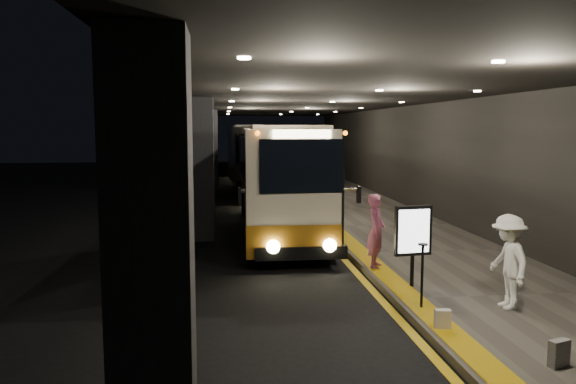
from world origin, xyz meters
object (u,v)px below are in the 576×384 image
bag_plain (443,319)px  stanchion_post (422,276)px  coach_second (256,161)px  passenger_waiting_white (508,262)px  passenger_boarding (376,231)px  bag_polka (559,353)px  info_sign (413,232)px  coach_main (279,183)px  coach_third (246,150)px

bag_plain → stanchion_post: stanchion_post is taller
coach_second → passenger_waiting_white: 21.23m
passenger_boarding → stanchion_post: bearing=-156.5°
passenger_boarding → stanchion_post: size_ratio=1.47×
bag_polka → bag_plain: 1.92m
coach_second → passenger_waiting_white: (3.47, -20.93, -0.63)m
info_sign → bag_plain: bearing=-104.7°
coach_second → coach_main: bearing=-93.1°
coach_third → passenger_waiting_white: bearing=-85.1°
stanchion_post → passenger_boarding: bearing=90.5°
passenger_boarding → bag_plain: 4.24m
bag_polka → bag_plain: (-1.04, 1.62, -0.03)m
coach_main → info_sign: size_ratio=6.47×
info_sign → stanchion_post: info_sign is taller
coach_second → bag_polka: size_ratio=29.18×
coach_main → coach_second: (-0.10, 12.10, 0.00)m
passenger_boarding → bag_polka: size_ratio=4.64×
passenger_boarding → bag_polka: bearing=-146.9°
passenger_waiting_white → stanchion_post: 1.60m
info_sign → passenger_waiting_white: bearing=-58.0°
passenger_waiting_white → bag_plain: passenger_waiting_white is taller
coach_third → bag_polka: 38.85m
coach_third → passenger_boarding: coach_third is taller
coach_second → stanchion_post: bearing=-88.4°
info_sign → stanchion_post: (-0.29, -1.37, -0.56)m
coach_main → stanchion_post: 8.88m
bag_polka → info_sign: size_ratio=0.22×
coach_third → passenger_boarding: size_ratio=6.49×
coach_main → passenger_boarding: coach_main is taller
coach_third → stanchion_post: (1.87, -36.01, -0.98)m
stanchion_post → info_sign: bearing=78.2°
coach_main → coach_third: (-0.06, 27.36, 0.07)m
coach_third → bag_plain: bearing=-87.7°
passenger_waiting_white → bag_polka: (-0.56, -2.53, -0.69)m
coach_main → stanchion_post: size_ratio=9.28×
coach_second → coach_third: coach_third is taller
coach_main → bag_plain: size_ratio=34.52×
coach_main → passenger_boarding: size_ratio=6.30×
coach_third → passenger_waiting_white: size_ratio=6.54×
coach_third → bag_polka: size_ratio=30.12×
passenger_waiting_white → bag_plain: bearing=-59.7°
passenger_waiting_white → bag_polka: bearing=-11.8°
coach_third → passenger_boarding: 32.98m
coach_third → passenger_waiting_white: coach_third is taller
coach_second → passenger_boarding: 17.77m
coach_third → info_sign: (2.15, -34.63, -0.42)m
coach_main → passenger_boarding: 5.88m
coach_third → passenger_waiting_white: 36.36m
passenger_waiting_white → info_sign: 2.04m
coach_second → bag_plain: 21.96m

